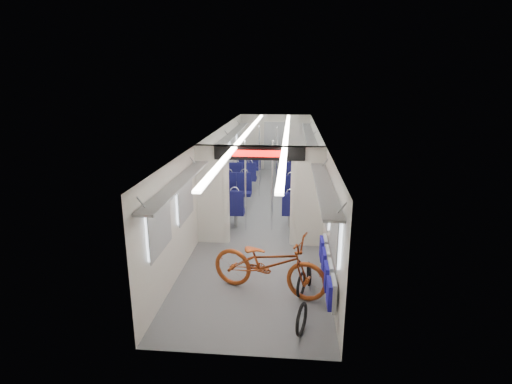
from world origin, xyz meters
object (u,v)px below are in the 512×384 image
stanchion_near_left (245,186)px  stanchion_near_right (272,187)px  bike_hoop_c (309,275)px  bike_hoop_a (302,321)px  seat_bay_near_left (232,197)px  bike_hoop_b (301,286)px  seat_bay_far_right (297,169)px  bicycle (269,263)px  stanchion_far_right (276,164)px  stanchion_far_left (259,162)px  flip_bench (327,269)px  seat_bay_near_right (299,199)px  seat_bay_far_left (246,169)px

stanchion_near_left → stanchion_near_right: same height
bike_hoop_c → bike_hoop_a: bearing=-96.3°
seat_bay_near_left → stanchion_near_left: 1.34m
bike_hoop_a → bike_hoop_b: bike_hoop_a is taller
seat_bay_far_right → stanchion_near_left: (-1.35, -4.85, 0.62)m
seat_bay_far_right → bicycle: bearing=-94.3°
bike_hoop_a → stanchion_far_right: stanchion_far_right is taller
stanchion_far_left → stanchion_far_right: (0.56, -0.26, 0.00)m
stanchion_near_right → stanchion_far_right: 2.76m
seat_bay_far_right → stanchion_far_left: stanchion_far_left is taller
bike_hoop_c → stanchion_near_right: 3.03m
stanchion_near_left → stanchion_far_right: same height
bike_hoop_a → stanchion_far_left: 7.45m
bicycle → flip_bench: (1.01, -0.15, 0.02)m
flip_bench → bike_hoop_c: bearing=120.5°
seat_bay_near_left → stanchion_near_right: 1.68m
seat_bay_far_right → stanchion_near_left: stanchion_near_left is taller
flip_bench → stanchion_near_left: (-1.77, 3.18, 0.57)m
bicycle → stanchion_far_left: size_ratio=0.93×
seat_bay_near_right → stanchion_near_left: (-1.35, -1.11, 0.62)m
seat_bay_near_left → seat_bay_far_left: (-0.00, 3.54, -0.01)m
seat_bay_far_right → stanchion_far_right: size_ratio=0.87×
flip_bench → seat_bay_far_left: bearing=106.3°
bike_hoop_a → seat_bay_far_left: 9.06m
bike_hoop_a → stanchion_near_right: stanchion_near_right is taller
bike_hoop_b → seat_bay_near_left: size_ratio=0.22×
stanchion_near_right → bike_hoop_a: bearing=-81.1°
flip_bench → seat_bay_near_right: (-0.42, 4.29, -0.05)m
seat_bay_near_left → seat_bay_far_left: bearing=90.0°
bike_hoop_b → stanchion_near_left: bearing=113.2°
stanchion_near_right → seat_bay_near_right: bearing=57.1°
seat_bay_near_left → stanchion_far_right: (1.17, 1.72, 0.60)m
stanchion_near_right → flip_bench: bearing=-71.0°
bike_hoop_b → seat_bay_near_left: 4.62m
flip_bench → seat_bay_far_right: 8.05m
bike_hoop_a → seat_bay_near_right: seat_bay_near_right is taller
seat_bay_near_right → seat_bay_far_right: size_ratio=0.98×
bike_hoop_a → stanchion_near_left: (-1.33, 4.24, 0.92)m
bicycle → bike_hoop_b: bearing=-82.4°
seat_bay_far_left → stanchion_near_left: size_ratio=0.91×
flip_bench → stanchion_far_left: 6.49m
stanchion_near_right → stanchion_far_left: size_ratio=1.00×
seat_bay_far_left → seat_bay_far_right: bearing=7.1°
bike_hoop_c → stanchion_near_right: stanchion_near_right is taller
seat_bay_far_left → stanchion_far_right: 2.25m
bicycle → stanchion_far_right: size_ratio=0.93×
seat_bay_near_right → seat_bay_far_right: (0.00, 3.75, 0.01)m
bike_hoop_b → stanchion_near_right: stanchion_near_right is taller
flip_bench → stanchion_near_right: 3.45m
bicycle → bike_hoop_b: size_ratio=4.64×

